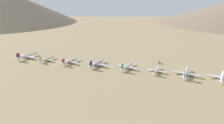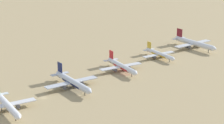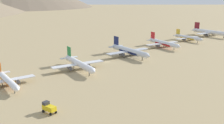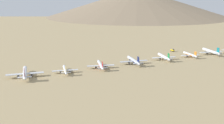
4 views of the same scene
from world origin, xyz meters
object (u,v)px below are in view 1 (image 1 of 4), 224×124
at_px(parked_jet_5, 70,61).
at_px(parked_jet_6, 47,59).
at_px(parked_jet_4, 97,63).
at_px(service_truck, 159,62).
at_px(parked_jet_1, 186,73).
at_px(parked_jet_3, 127,66).
at_px(parked_jet_2, 156,70).
at_px(parked_jet_0, 223,77).
at_px(parked_jet_7, 27,56).

relative_size(parked_jet_5, parked_jet_6, 1.12).
distance_m(parked_jet_4, service_truck, 91.42).
height_order(parked_jet_1, parked_jet_3, parked_jet_1).
height_order(parked_jet_2, parked_jet_6, parked_jet_6).
height_order(parked_jet_0, parked_jet_4, parked_jet_4).
xyz_separation_m(parked_jet_4, service_truck, (48.25, -77.62, -1.78)).
distance_m(parked_jet_2, parked_jet_6, 163.51).
relative_size(parked_jet_4, service_truck, 7.12).
relative_size(parked_jet_2, parked_jet_6, 0.97).
bearing_deg(service_truck, parked_jet_0, -108.40).
height_order(parked_jet_7, service_truck, parked_jet_7).
xyz_separation_m(parked_jet_0, parked_jet_1, (-4.71, 40.08, 0.06)).
bearing_deg(parked_jet_2, parked_jet_3, 95.68).
distance_m(parked_jet_7, service_truck, 206.66).
height_order(parked_jet_0, parked_jet_6, parked_jet_0).
bearing_deg(parked_jet_1, parked_jet_5, 98.69).
distance_m(parked_jet_1, parked_jet_7, 237.89).
xyz_separation_m(parked_jet_2, parked_jet_4, (-11.87, 81.77, 0.84)).
bearing_deg(service_truck, parked_jet_4, 121.87).
bearing_deg(parked_jet_4, service_truck, -58.13).
relative_size(parked_jet_4, parked_jet_5, 1.10).
distance_m(parked_jet_1, parked_jet_5, 159.66).
bearing_deg(parked_jet_6, parked_jet_1, -81.09).
bearing_deg(parked_jet_4, parked_jet_7, 98.23).
bearing_deg(parked_jet_6, parked_jet_3, -79.94).
relative_size(parked_jet_0, parked_jet_7, 0.92).
relative_size(parked_jet_3, parked_jet_5, 1.02).
relative_size(parked_jet_6, parked_jet_7, 0.75).
relative_size(parked_jet_2, parked_jet_5, 0.86).
bearing_deg(parked_jet_0, parked_jet_2, 97.53).
height_order(parked_jet_4, parked_jet_6, parked_jet_4).
distance_m(parked_jet_2, parked_jet_3, 39.24).
distance_m(parked_jet_4, parked_jet_5, 41.41).
relative_size(parked_jet_1, parked_jet_6, 1.24).
height_order(parked_jet_5, parked_jet_7, parked_jet_7).
height_order(parked_jet_3, parked_jet_5, parked_jet_3).
height_order(parked_jet_0, parked_jet_1, parked_jet_1).
distance_m(parked_jet_0, parked_jet_3, 115.20).
height_order(parked_jet_5, parked_jet_6, parked_jet_5).
xyz_separation_m(parked_jet_2, service_truck, (36.39, 4.15, -0.94)).
xyz_separation_m(parked_jet_1, parked_jet_6, (-30.84, 196.74, -0.81)).
bearing_deg(parked_jet_7, parked_jet_0, -81.95).
bearing_deg(parked_jet_3, parked_jet_7, 98.86).
distance_m(parked_jet_3, parked_jet_5, 84.88).
bearing_deg(parked_jet_5, parked_jet_2, -81.24).
xyz_separation_m(parked_jet_3, parked_jet_7, (-25.11, 161.13, 0.60)).
bearing_deg(parked_jet_6, parked_jet_7, 95.02).
bearing_deg(parked_jet_4, parked_jet_2, -81.74).
bearing_deg(parked_jet_6, parked_jet_2, -80.99).
height_order(parked_jet_1, parked_jet_2, parked_jet_1).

